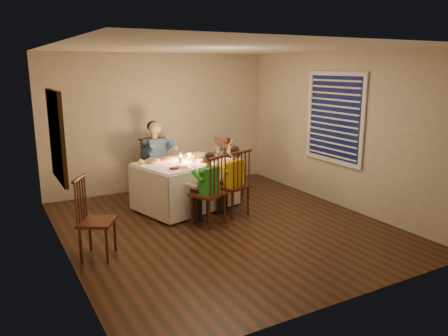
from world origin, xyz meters
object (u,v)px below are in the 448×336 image
adult (157,196)px  child_teal (229,195)px  chair_near_left (208,224)px  chair_end (229,195)px  chair_adult (157,196)px  child_yellow (232,215)px  chair_extra (99,256)px  child_green (208,224)px  chair_near_right (232,215)px  serving_bowl (153,161)px  dining_table (185,175)px

adult → child_teal: 1.35m
chair_near_left → chair_end: 1.61m
chair_adult → chair_end: size_ratio=1.00×
chair_end → child_yellow: (-0.53, -1.02, 0.00)m
chair_adult → chair_extra: chair_adult is taller
child_teal → adult: bearing=58.4°
child_green → adult: bearing=-107.6°
chair_adult → chair_near_right: same height
child_yellow → chair_near_left: bearing=4.2°
chair_end → adult: bearing=58.4°
chair_near_left → child_green: 0.00m
chair_end → chair_extra: 3.20m
chair_adult → serving_bowl: (-0.30, -0.67, 0.83)m
child_yellow → dining_table: bearing=-70.8°
chair_near_left → child_teal: size_ratio=1.01×
chair_near_left → chair_near_right: (0.54, 0.19, 0.00)m
child_green → child_teal: (1.06, 1.21, 0.00)m
dining_table → chair_extra: 2.25m
chair_near_left → child_yellow: size_ratio=0.95×
chair_near_right → chair_adult: bearing=-81.2°
chair_end → chair_extra: (-2.80, -1.55, 0.00)m
chair_near_right → adult: size_ratio=0.78×
dining_table → child_teal: dining_table is taller
dining_table → chair_near_right: size_ratio=1.62×
adult → chair_adult: bearing=0.0°
child_yellow → child_teal: bearing=-132.6°
chair_end → child_yellow: size_ratio=0.95×
chair_adult → child_teal: (1.23, -0.55, 0.00)m
chair_adult → serving_bowl: serving_bowl is taller
serving_bowl → dining_table: bearing=-18.8°
chair_near_right → chair_extra: size_ratio=1.05×
adult → chair_end: bearing=-43.3°
chair_near_left → dining_table: bearing=-115.5°
chair_near_left → child_yellow: child_yellow is taller
chair_end → child_yellow: 1.15m
chair_end → dining_table: bearing=98.7°
serving_bowl → adult: bearing=66.2°
child_teal → dining_table: bearing=98.7°
chair_adult → chair_near_right: (0.70, -1.57, 0.00)m
chair_extra → child_yellow: child_yellow is taller
child_green → serving_bowl: size_ratio=4.99×
adult → chair_near_left: bearing=-103.8°
dining_table → chair_near_right: dining_table is taller
child_green → child_yellow: bearing=176.6°
chair_end → chair_near_left: bearing=131.2°
chair_adult → adult: size_ratio=0.78×
dining_table → chair_adult: (-0.20, 0.85, -0.57)m
chair_near_left → child_teal: 1.61m
adult → child_yellow: adult is taller
chair_near_left → chair_adult: bearing=-107.6°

